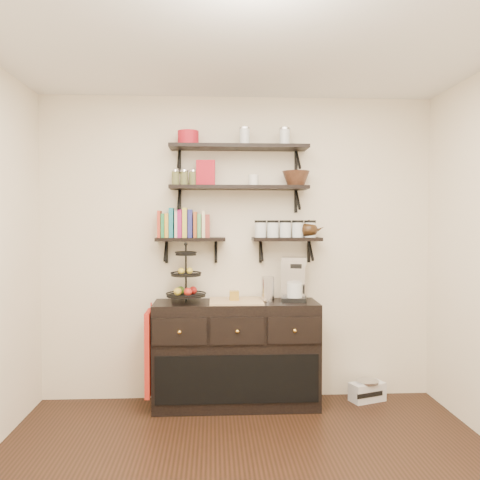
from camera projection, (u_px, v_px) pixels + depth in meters
name	position (u px, v px, depth m)	size (l,w,h in m)	color
ceiling	(254.00, 18.00, 2.77)	(3.50, 3.50, 0.02)	white
back_wall	(238.00, 248.00, 4.57)	(3.50, 0.02, 2.70)	white
shelf_top	(239.00, 148.00, 4.40)	(1.20, 0.27, 0.23)	black
shelf_mid	(239.00, 188.00, 4.42)	(1.20, 0.27, 0.23)	black
shelf_low_left	(191.00, 240.00, 4.42)	(0.60, 0.25, 0.23)	black
shelf_low_right	(286.00, 240.00, 4.47)	(0.60, 0.25, 0.23)	black
cookbooks	(185.00, 224.00, 4.41)	(0.43, 0.15, 0.26)	#BD3B27
glass_canisters	(285.00, 230.00, 4.46)	(0.54, 0.10, 0.13)	silver
sideboard	(236.00, 354.00, 4.36)	(1.40, 0.50, 0.92)	black
fruit_stand	(186.00, 283.00, 4.32)	(0.33, 0.33, 0.49)	black
candle	(234.00, 295.00, 4.34)	(0.08, 0.08, 0.08)	olive
coffee_maker	(294.00, 280.00, 4.39)	(0.24, 0.23, 0.38)	black
thermal_carafe	(268.00, 289.00, 4.34)	(0.11, 0.11, 0.22)	silver
apron	(149.00, 353.00, 4.22)	(0.04, 0.30, 0.70)	red
radio	(367.00, 391.00, 4.49)	(0.34, 0.26, 0.18)	silver
recipe_box	(206.00, 173.00, 4.39)	(0.16, 0.06, 0.22)	#AB1322
walnut_bowl	(296.00, 179.00, 4.44)	(0.24, 0.24, 0.13)	black
ramekins	(253.00, 180.00, 4.42)	(0.09, 0.09, 0.10)	white
teapot	(309.00, 229.00, 4.47)	(0.21, 0.16, 0.16)	black
red_pot	(188.00, 138.00, 4.38)	(0.18, 0.18, 0.12)	#AB1322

